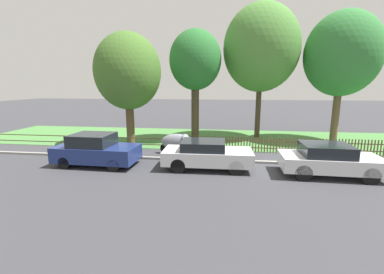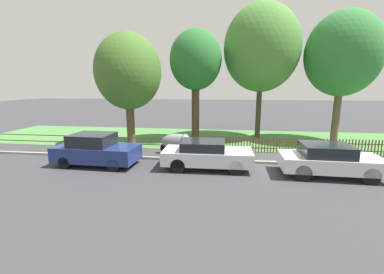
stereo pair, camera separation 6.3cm
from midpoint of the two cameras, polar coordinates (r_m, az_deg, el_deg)
The scene contains 12 objects.
ground_plane at distance 13.50m, azimuth 22.51°, elevation -5.84°, with size 120.00×120.00×0.00m, color #38383D.
kerb_stone at distance 13.57m, azimuth 22.42°, elevation -5.47°, with size 42.99×0.20×0.12m, color gray.
grass_strip at distance 19.20m, azimuth 18.06°, elevation -0.59°, with size 42.99×7.47×0.01m, color #477F3D.
park_fence at distance 15.54m, azimuth 20.54°, elevation -1.78°, with size 42.99×0.05×0.91m.
parked_car_silver_hatchback at distance 13.20m, azimuth -20.42°, elevation -2.67°, with size 3.94×1.89×1.53m.
parked_car_black_saloon at distance 11.85m, azimuth 3.39°, elevation -3.82°, with size 4.09×1.83×1.32m.
parked_car_navy_estate at distance 12.35m, azimuth 28.20°, elevation -4.45°, with size 4.06×1.93×1.37m.
covered_motorcycle at distance 14.46m, azimuth -2.96°, elevation -1.07°, with size 1.98×0.70×1.14m.
tree_nearest_kerb at distance 17.33m, azimuth -13.89°, elevation 13.88°, with size 4.21×4.21×7.11m.
tree_behind_motorcycle at distance 18.11m, azimuth 0.91°, elevation 16.49°, with size 3.52×3.52×7.52m.
tree_mid_park at distance 19.55m, azimuth 15.30°, elevation 18.49°, with size 5.26×5.26×9.40m.
tree_far_left at distance 20.17m, azimuth 30.60°, elevation 15.53°, with size 4.77×4.77×8.57m.
Camera 2 is at (-3.46, -12.48, 3.78)m, focal length 24.00 mm.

